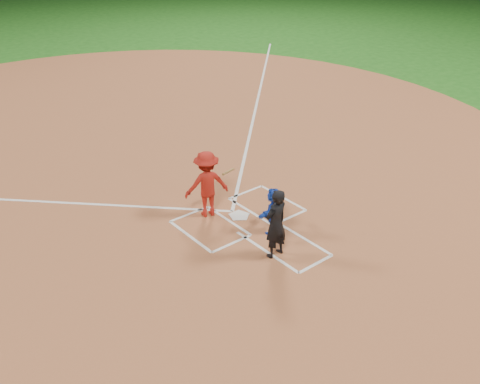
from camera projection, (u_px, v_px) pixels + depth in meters
ground at (239, 216)px, 14.22m from camera, size 120.00×120.00×0.00m
home_plate_dirt at (129, 147)px, 18.32m from camera, size 28.00×28.00×0.01m
home_plate at (239, 216)px, 14.21m from camera, size 0.60×0.60×0.02m
catcher at (273, 210)px, 13.27m from camera, size 1.17×0.79×1.21m
umpire at (276, 224)px, 12.22m from camera, size 0.66×0.45×1.73m
chalk_markings at (139, 153)px, 17.82m from camera, size 28.35×17.32×0.01m
batter_at_plate at (207, 184)px, 13.87m from camera, size 1.63×1.02×1.81m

